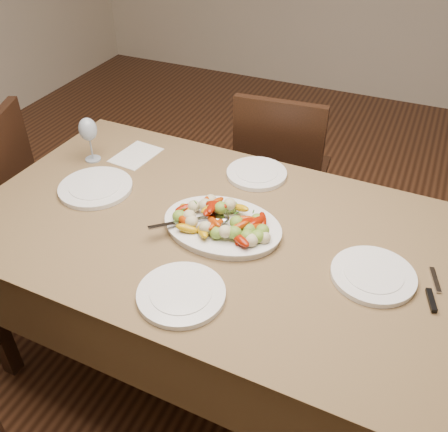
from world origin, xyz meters
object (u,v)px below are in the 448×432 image
plate_near (181,294)px  wine_glass (89,138)px  serving_platter (222,227)px  plate_far (257,174)px  plate_left (96,188)px  plate_right (373,275)px  chair_far (283,172)px  dining_table (224,304)px

plate_near → wine_glass: 0.91m
serving_platter → plate_far: bearing=92.4°
plate_left → plate_right: size_ratio=1.08×
chair_far → plate_far: size_ratio=3.89×
dining_table → plate_left: plate_left is taller
dining_table → serving_platter: 0.39m
chair_far → plate_left: bearing=54.5°
plate_far → plate_right: bearing=-36.8°
serving_platter → wine_glass: wine_glass is taller
dining_table → plate_left: size_ratio=6.45×
plate_far → plate_near: bearing=-87.4°
plate_left → plate_far: bearing=32.9°
plate_left → plate_right: (1.08, -0.06, 0.00)m
chair_far → wine_glass: bearing=40.9°
dining_table → plate_near: (0.01, -0.34, 0.39)m
plate_left → serving_platter: bearing=-3.2°
serving_platter → plate_left: bearing=176.8°
chair_far → serving_platter: 0.94m
serving_platter → chair_far: bearing=93.1°
plate_left → plate_right: 1.08m
dining_table → chair_far: size_ratio=1.94×
plate_near → plate_far: bearing=92.6°
wine_glass → plate_left: bearing=-51.9°
chair_far → plate_far: chair_far is taller
plate_right → wine_glass: 1.25m
chair_far → plate_left: 1.04m
wine_glass → plate_near: bearing=-37.8°
dining_table → plate_left: bearing=177.1°
plate_left → plate_right: bearing=-3.0°
plate_far → wine_glass: wine_glass is taller
serving_platter → plate_right: (0.53, -0.03, -0.00)m
plate_right → plate_far: bearing=143.2°
plate_left → plate_far: same height
dining_table → serving_platter: serving_platter is taller
dining_table → wine_glass: 0.88m
dining_table → chair_far: 0.89m
plate_left → wine_glass: (-0.15, 0.19, 0.09)m
serving_platter → plate_right: 0.53m
dining_table → plate_left: (-0.56, 0.03, 0.39)m
plate_right → plate_near: (-0.51, -0.31, 0.00)m
wine_glass → plate_far: bearing=13.4°
dining_table → plate_far: plate_far is taller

